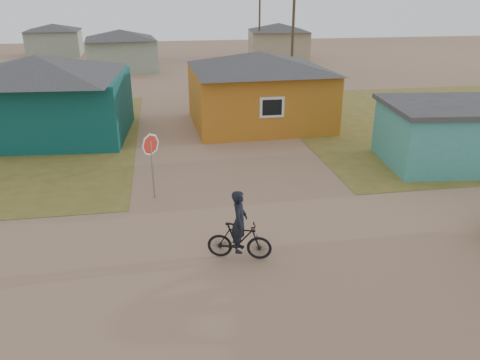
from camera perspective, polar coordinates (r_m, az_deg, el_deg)
name	(u,v)px	position (r m, az deg, el deg)	size (l,w,h in m)	color
ground	(273,265)	(12.81, 4.05, -10.34)	(120.00, 120.00, 0.00)	#987257
grass_ne	(460,120)	(29.59, 25.24, 6.67)	(20.00, 18.00, 0.00)	olive
house_teal	(41,96)	(25.13, -23.12, 9.40)	(8.93, 7.08, 4.00)	#0B3E3C
house_yellow	(259,88)	(25.47, 2.35, 11.18)	(7.72, 6.76, 3.90)	#B56B1B
shed_turquoise	(460,133)	(21.61, 25.24, 5.15)	(6.71, 4.93, 2.60)	teal
house_pale_west	(121,50)	(44.87, -14.28, 15.15)	(7.04, 6.15, 3.60)	gray
house_beige_east	(278,40)	(52.27, 4.69, 16.65)	(6.95, 6.05, 3.60)	gray
house_pale_north	(54,39)	(57.82, -21.68, 15.66)	(6.28, 5.81, 3.40)	gray
utility_pole_near	(293,32)	(33.85, 6.47, 17.45)	(1.40, 0.20, 8.00)	#443928
utility_pole_far	(260,19)	(49.60, 2.40, 19.04)	(1.40, 0.20, 8.00)	#443928
stop_sign	(151,151)	(16.26, -10.79, 3.48)	(0.73, 0.34, 2.39)	gray
cyclist	(239,234)	(12.73, -0.07, -6.64)	(1.85, 0.98, 2.01)	black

